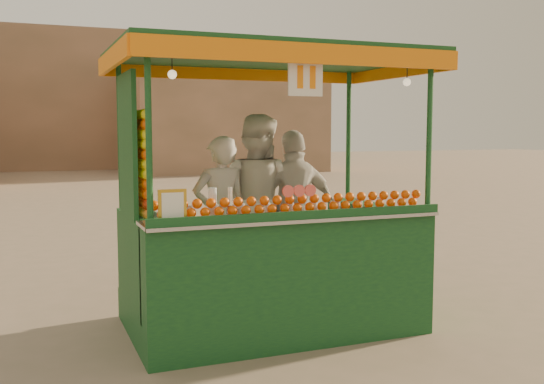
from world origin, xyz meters
name	(u,v)px	position (x,y,z in m)	size (l,w,h in m)	color
ground	(257,331)	(0.00, 0.00, 0.00)	(90.00, 90.00, 0.00)	#756753
building_right	(222,120)	(7.00, 24.00, 2.50)	(9.00, 6.00, 5.00)	#A1765B
building_center	(24,101)	(-2.00, 30.00, 3.50)	(14.00, 7.00, 7.00)	#A1765B
juice_cart	(266,241)	(0.11, 0.01, 0.90)	(3.06, 1.98, 2.78)	#103C1F
vendor_left	(220,215)	(-0.25, 0.38, 1.13)	(0.61, 0.42, 1.62)	beige
vendor_middle	(256,201)	(0.20, 0.55, 1.25)	(1.13, 1.12, 1.85)	silver
vendor_right	(295,208)	(0.59, 0.41, 1.16)	(1.00, 0.44, 1.68)	beige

